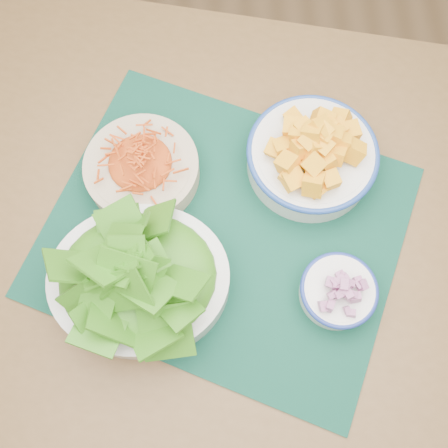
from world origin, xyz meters
name	(u,v)px	position (x,y,z in m)	size (l,w,h in m)	color
ground	(245,274)	(0.00, 0.00, 0.00)	(4.00, 4.00, 0.00)	#967149
table	(230,232)	(-0.06, -0.08, 0.66)	(1.45, 1.12, 0.75)	brown
placemat	(224,230)	(-0.07, -0.11, 0.75)	(0.58, 0.48, 0.00)	black
carrot_bowl	(141,167)	(-0.21, 0.00, 0.79)	(0.22, 0.22, 0.07)	#C1AE8F
squash_bowl	(313,153)	(0.09, 0.01, 0.80)	(0.27, 0.27, 0.10)	silver
lettuce_bowl	(137,275)	(-0.21, -0.20, 0.82)	(0.28, 0.24, 0.14)	silver
onion_bowl	(339,291)	(0.11, -0.23, 0.79)	(0.13, 0.13, 0.06)	white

